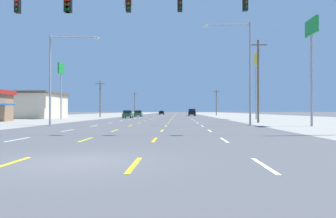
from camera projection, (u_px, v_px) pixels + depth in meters
ground_plane at (166, 117)px, 75.30m from camera, size 572.00×572.00×0.00m
lot_apron_left at (61, 117)px, 76.09m from camera, size 28.00×440.00×0.01m
lot_apron_right at (273, 117)px, 74.51m from camera, size 28.00×440.00×0.01m
lane_markings at (170, 115)px, 113.78m from camera, size 10.64×227.60×0.01m
signal_span_wire at (127, 38)px, 20.07m from camera, size 26.94×0.53×9.98m
hatchback_far_left_nearest at (128, 114)px, 64.98m from camera, size 1.72×3.90×1.54m
hatchback_far_left_near at (138, 113)px, 80.09m from camera, size 1.72×3.90×1.54m
suv_far_right_mid at (192, 112)px, 91.29m from camera, size 1.98×4.90×1.98m
sedan_inner_left_midfar at (162, 113)px, 120.11m from camera, size 1.80×4.50×1.46m
storefront_left_row_1 at (27, 105)px, 62.97m from camera, size 12.58×12.67×5.02m
pole_sign_left_row_1 at (61, 76)px, 56.50m from camera, size 0.24×2.58×9.78m
pole_sign_right_row_0 at (312, 43)px, 30.88m from camera, size 0.24×2.66×10.28m
pole_sign_right_row_1 at (256, 70)px, 55.57m from camera, size 0.24×2.00×11.33m
streetlight_left_row_0 at (56, 71)px, 32.98m from camera, size 5.13×0.26×9.25m
streetlight_right_row_0 at (245, 65)px, 32.37m from camera, size 4.82×0.26×10.37m
utility_pole_right_row_0 at (258, 80)px, 40.10m from camera, size 2.20×0.26×10.26m
utility_pole_left_row_1 at (100, 98)px, 71.96m from camera, size 2.20×0.26×8.11m
utility_pole_right_row_2 at (216, 102)px, 103.69m from camera, size 2.20×0.26×8.20m
utility_pole_left_row_3 at (135, 103)px, 132.22m from camera, size 2.20×0.26×9.19m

